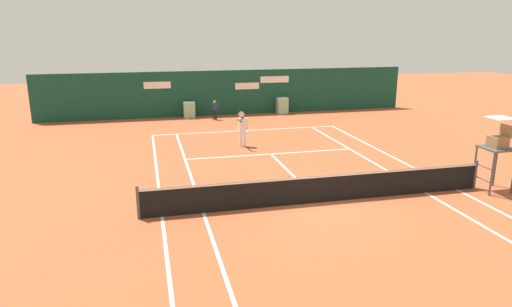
{
  "coord_description": "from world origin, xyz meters",
  "views": [
    {
      "loc": [
        -5.6,
        -13.76,
        5.71
      ],
      "look_at": [
        -1.35,
        3.8,
        0.8
      ],
      "focal_mm": 32.43,
      "sensor_mm": 36.0,
      "label": 1
    }
  ],
  "objects_px": {
    "player_on_baseline": "(243,127)",
    "tennis_ball_near_service_line": "(288,175)",
    "umpire_chair": "(498,144)",
    "ball_kid_left_post": "(215,109)"
  },
  "relations": [
    {
      "from": "player_on_baseline",
      "to": "tennis_ball_near_service_line",
      "type": "height_order",
      "value": "player_on_baseline"
    },
    {
      "from": "umpire_chair",
      "to": "tennis_ball_near_service_line",
      "type": "bearing_deg",
      "value": 63.49
    },
    {
      "from": "ball_kid_left_post",
      "to": "tennis_ball_near_service_line",
      "type": "height_order",
      "value": "ball_kid_left_post"
    },
    {
      "from": "player_on_baseline",
      "to": "ball_kid_left_post",
      "type": "xyz_separation_m",
      "value": [
        -0.29,
        7.25,
        -0.29
      ]
    },
    {
      "from": "ball_kid_left_post",
      "to": "tennis_ball_near_service_line",
      "type": "distance_m",
      "value": 12.46
    },
    {
      "from": "umpire_chair",
      "to": "ball_kid_left_post",
      "type": "distance_m",
      "value": 17.56
    },
    {
      "from": "umpire_chair",
      "to": "tennis_ball_near_service_line",
      "type": "xyz_separation_m",
      "value": [
        -6.69,
        3.34,
        -1.7
      ]
    },
    {
      "from": "umpire_chair",
      "to": "tennis_ball_near_service_line",
      "type": "height_order",
      "value": "umpire_chair"
    },
    {
      "from": "ball_kid_left_post",
      "to": "umpire_chair",
      "type": "bearing_deg",
      "value": 111.52
    },
    {
      "from": "player_on_baseline",
      "to": "tennis_ball_near_service_line",
      "type": "bearing_deg",
      "value": 93.71
    }
  ]
}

